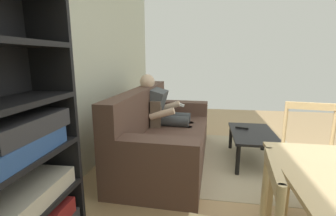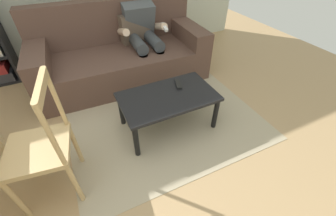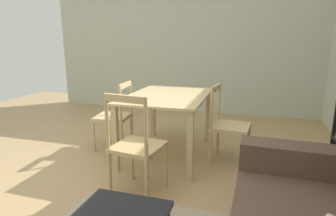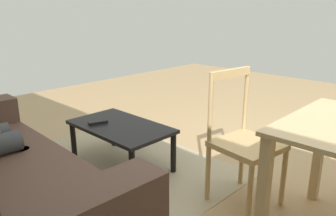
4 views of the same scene
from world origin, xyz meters
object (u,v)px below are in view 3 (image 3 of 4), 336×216
dining_table (168,104)px  dining_chair_by_doorway (115,116)px  dining_chair_near_wall (228,125)px  dining_chair_facing_couch (136,147)px

dining_table → dining_chair_by_doorway: 0.76m
dining_chair_near_wall → dining_chair_facing_couch: size_ratio=0.94×
dining_chair_near_wall → dining_chair_by_doorway: dining_chair_near_wall is taller
dining_table → dining_chair_near_wall: (-0.00, 0.73, -0.21)m
dining_chair_by_doorway → dining_chair_facing_couch: bearing=36.3°
dining_table → dining_chair_by_doorway: (-0.00, -0.73, -0.22)m
dining_chair_facing_couch → dining_chair_by_doorway: dining_chair_facing_couch is taller
dining_chair_facing_couch → dining_chair_near_wall: bearing=143.4°
dining_chair_facing_couch → dining_chair_by_doorway: size_ratio=1.09×
dining_chair_by_doorway → dining_chair_near_wall: bearing=90.0°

